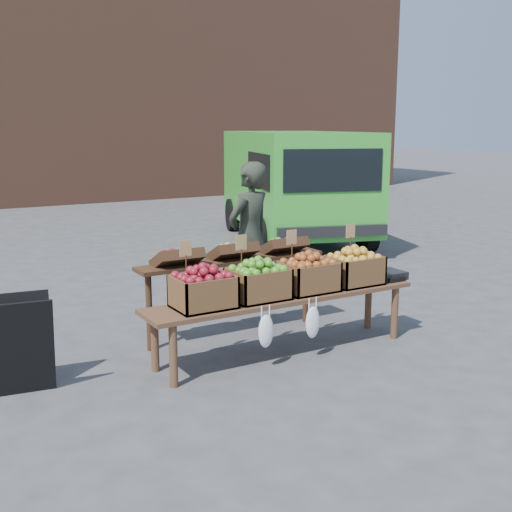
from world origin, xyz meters
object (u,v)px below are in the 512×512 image
back_table (233,286)px  crate_red_apples (308,277)px  delivery_van (294,187)px  crate_golden_apples (203,292)px  weighing_scale (386,275)px  chalkboard_sign (18,345)px  crate_green_apples (354,270)px  crate_russet_pears (258,284)px  display_bench (283,324)px  vendor (249,237)px

back_table → crate_red_apples: 0.85m
delivery_van → crate_red_apples: (-3.22, -5.00, -0.29)m
delivery_van → crate_golden_apples: delivery_van is taller
back_table → weighing_scale: back_table is taller
crate_golden_apples → delivery_van: bearing=49.1°
chalkboard_sign → crate_golden_apples: bearing=-4.1°
delivery_van → crate_green_apples: 5.67m
back_table → crate_green_apples: (0.97, -0.72, 0.19)m
crate_russet_pears → crate_green_apples: bearing=0.0°
back_table → display_bench: 0.77m
display_bench → crate_green_apples: (0.82, 0.00, 0.42)m
delivery_van → chalkboard_sign: (-5.80, -4.68, -0.60)m
crate_golden_apples → crate_russet_pears: bearing=0.0°
vendor → crate_green_apples: vendor is taller
delivery_van → vendor: bearing=-112.6°
crate_russet_pears → crate_green_apples: (1.10, 0.00, 0.00)m
back_table → crate_red_apples: back_table is taller
crate_red_apples → crate_golden_apples: bearing=180.0°
display_bench → weighing_scale: bearing=0.0°
chalkboard_sign → back_table: back_table is taller
crate_red_apples → display_bench: bearing=180.0°
chalkboard_sign → crate_golden_apples: crate_golden_apples is taller
vendor → crate_green_apples: size_ratio=3.43×
crate_golden_apples → weighing_scale: size_ratio=1.47×
vendor → chalkboard_sign: size_ratio=2.13×
crate_russet_pears → delivery_van: bearing=53.0°
back_table → chalkboard_sign: bearing=-169.4°
display_bench → crate_green_apples: bearing=0.0°
weighing_scale → chalkboard_sign: bearing=174.9°
vendor → crate_red_apples: size_ratio=3.43×
back_table → crate_golden_apples: size_ratio=4.20×
delivery_van → weighing_scale: (-2.25, -5.00, -0.39)m
chalkboard_sign → display_bench: bearing=0.1°
chalkboard_sign → vendor: bearing=30.1°
chalkboard_sign → display_bench: 2.32m
back_table → display_bench: back_table is taller
back_table → crate_green_apples: bearing=-36.7°
vendor → crate_golden_apples: bearing=28.8°
vendor → crate_golden_apples: 1.95m
crate_russet_pears → crate_red_apples: (0.55, 0.00, 0.00)m
delivery_van → crate_green_apples: bearing=-100.3°
crate_red_apples → back_table: bearing=120.1°
crate_golden_apples → crate_russet_pears: same height
delivery_van → crate_golden_apples: (-4.32, -5.00, -0.29)m
crate_green_apples → crate_russet_pears: bearing=180.0°
display_bench → chalkboard_sign: bearing=172.2°
chalkboard_sign → crate_green_apples: 3.16m
delivery_van → weighing_scale: delivery_van is taller
chalkboard_sign → crate_green_apples: size_ratio=1.61×
back_table → crate_golden_apples: 1.01m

